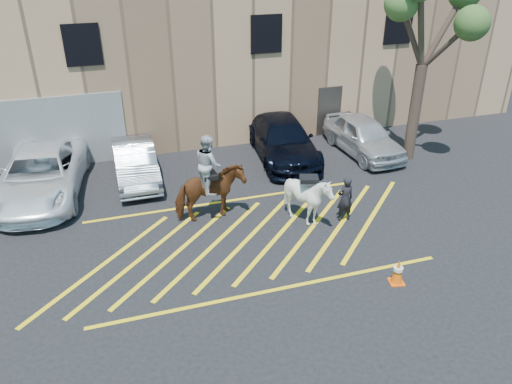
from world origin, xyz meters
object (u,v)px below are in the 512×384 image
object	(u,v)px
handler	(345,199)
mounted_bay	(210,187)
car_blue_suv	(283,139)
car_silver_sedan	(135,162)
tree	(430,12)
car_white_suv	(363,136)
traffic_cone	(398,271)
saddled_white	(308,198)
car_white_pickup	(41,175)

from	to	relation	value
handler	mounted_bay	distance (m)	4.29
car_blue_suv	mounted_bay	world-z (taller)	mounted_bay
mounted_bay	car_silver_sedan	bearing A→B (deg)	118.70
car_silver_sedan	handler	xyz separation A→B (m)	(6.04, -4.99, 0.07)
tree	car_blue_suv	bearing A→B (deg)	161.40
car_white_suv	tree	size ratio (longest dim) A/B	0.61
car_white_suv	car_blue_suv	bearing A→B (deg)	166.88
car_white_suv	mounted_bay	world-z (taller)	mounted_bay
car_silver_sedan	traffic_cone	bearing A→B (deg)	-54.64
mounted_bay	traffic_cone	world-z (taller)	mounted_bay
saddled_white	tree	world-z (taller)	tree
car_white_suv	saddled_white	bearing A→B (deg)	-136.94
car_white_suv	mounted_bay	distance (m)	7.97
traffic_cone	car_blue_suv	bearing A→B (deg)	90.18
saddled_white	mounted_bay	bearing A→B (deg)	158.03
car_white_suv	saddled_white	distance (m)	6.26
saddled_white	traffic_cone	distance (m)	3.75
car_silver_sedan	car_blue_suv	world-z (taller)	car_blue_suv
car_silver_sedan	saddled_white	size ratio (longest dim) A/B	2.20
car_silver_sedan	tree	distance (m)	11.94
car_silver_sedan	car_blue_suv	distance (m)	5.91
car_blue_suv	car_white_suv	world-z (taller)	car_blue_suv
car_silver_sedan	traffic_cone	xyz separation A→B (m)	(5.93, -8.35, -0.33)
handler	saddled_white	distance (m)	1.21
handler	tree	distance (m)	7.75
tree	car_white_pickup	bearing A→B (deg)	175.83
car_white_suv	traffic_cone	distance (m)	8.71
car_white_pickup	car_white_suv	world-z (taller)	car_white_pickup
saddled_white	car_white_pickup	bearing A→B (deg)	150.97
handler	car_white_pickup	bearing A→B (deg)	-27.96
tree	saddled_white	bearing A→B (deg)	-149.62
car_white_pickup	handler	bearing A→B (deg)	-19.69
car_white_suv	car_white_pickup	bearing A→B (deg)	177.27
car_silver_sedan	mounted_bay	world-z (taller)	mounted_bay
car_blue_suv	saddled_white	size ratio (longest dim) A/B	2.81
car_white_suv	handler	distance (m)	5.67
car_white_pickup	mounted_bay	bearing A→B (deg)	-25.43
car_white_suv	car_silver_sedan	bearing A→B (deg)	175.40
traffic_cone	tree	xyz separation A→B (m)	(4.83, 7.02, 5.33)
car_white_suv	handler	size ratio (longest dim) A/B	2.94
car_white_suv	traffic_cone	size ratio (longest dim) A/B	6.09
handler	car_blue_suv	bearing A→B (deg)	-89.64
tree	car_white_suv	bearing A→B (deg)	146.30
mounted_bay	tree	distance (m)	10.14
car_silver_sedan	car_white_suv	bearing A→B (deg)	-1.85
saddled_white	tree	distance (m)	8.37
mounted_bay	car_white_suv	bearing A→B (deg)	24.79
car_white_pickup	car_white_suv	xyz separation A→B (m)	(12.44, 0.01, -0.04)
car_white_pickup	tree	size ratio (longest dim) A/B	0.78
mounted_bay	traffic_cone	xyz separation A→B (m)	(3.94, -4.72, -0.79)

